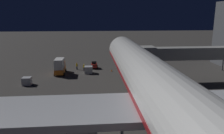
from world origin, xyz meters
TOP-DOWN VIEW (x-y plane):
  - ground_plane at (0.00, 0.00)m, footprint 320.00×320.00m
  - airliner_at_gate at (0.00, 12.69)m, footprint 48.14×67.93m
  - jet_bridge at (-13.23, -11.02)m, footprint 24.97×3.40m
  - pushback_tug at (6.47, -23.67)m, footprint 1.86×2.26m
  - ops_van at (14.54, -18.89)m, footprint 2.36×5.68m
  - baggage_container_near_belt at (19.96, -10.92)m, footprint 1.70×1.59m
  - baggage_container_mid_row at (7.87, -18.87)m, footprint 1.88×1.84m
  - ground_crew_near_nose_gear at (10.87, -22.81)m, footprint 0.40×0.40m
  - ground_crew_marshaller_fwd at (9.03, -21.14)m, footprint 0.40×0.40m
  - traffic_cone_nose_port at (-2.20, -20.11)m, footprint 0.36×0.36m
  - traffic_cone_nose_starboard at (2.20, -20.11)m, footprint 0.36×0.36m

SIDE VIEW (x-z plane):
  - ground_plane at x=0.00m, z-range 0.00..0.00m
  - traffic_cone_nose_port at x=-2.20m, z-range 0.00..0.55m
  - traffic_cone_nose_starboard at x=2.20m, z-range 0.00..0.55m
  - baggage_container_near_belt at x=19.96m, z-range 0.00..1.55m
  - pushback_tug at x=6.47m, z-range -0.20..1.75m
  - baggage_container_mid_row at x=7.87m, z-range 0.00..1.68m
  - ground_crew_marshaller_fwd at x=9.03m, z-range 0.09..1.86m
  - ground_crew_near_nose_gear at x=10.87m, z-range 0.09..1.90m
  - ops_van at x=14.54m, z-range 0.00..3.74m
  - airliner_at_gate at x=0.00m, z-range -4.23..15.78m
  - jet_bridge at x=-13.23m, z-range 2.15..9.53m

